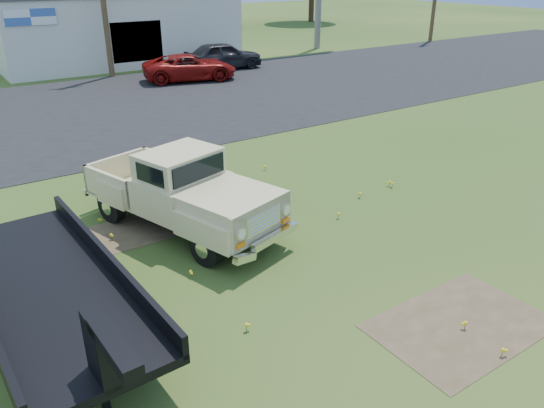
{
  "coord_description": "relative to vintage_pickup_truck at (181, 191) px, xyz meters",
  "views": [
    {
      "loc": [
        -5.33,
        -7.3,
        5.63
      ],
      "look_at": [
        0.33,
        1.0,
        1.08
      ],
      "focal_mm": 35.0,
      "sensor_mm": 36.0,
      "label": 1
    }
  ],
  "objects": [
    {
      "name": "dark_sedan",
      "position": [
        10.96,
        17.47,
        -0.18
      ],
      "size": [
        4.68,
        2.19,
        1.55
      ],
      "primitive_type": "imported",
      "rotation": [
        0.0,
        0.0,
        1.49
      ],
      "color": "black",
      "rests_on": "ground"
    },
    {
      "name": "commercial_building",
      "position": [
        6.81,
        24.0,
        1.15
      ],
      "size": [
        14.2,
        8.2,
        4.15
      ],
      "color": "beige",
      "rests_on": "ground"
    },
    {
      "name": "dirt_patch_a",
      "position": [
        2.31,
        -5.99,
        -0.95
      ],
      "size": [
        3.0,
        2.0,
        0.01
      ],
      "primitive_type": "cube",
      "color": "brown",
      "rests_on": "ground"
    },
    {
      "name": "vintage_pickup_truck",
      "position": [
        0.0,
        0.0,
        0.0
      ],
      "size": [
        3.45,
        5.61,
        1.9
      ],
      "primitive_type": null,
      "rotation": [
        0.0,
        0.0,
        0.29
      ],
      "color": "tan",
      "rests_on": "ground"
    },
    {
      "name": "dirt_patch_b",
      "position": [
        -1.19,
        0.51,
        -0.95
      ],
      "size": [
        2.2,
        1.6,
        0.01
      ],
      "primitive_type": "cube",
      "color": "brown",
      "rests_on": "ground"
    },
    {
      "name": "red_pickup",
      "position": [
        7.87,
        15.57,
        -0.28
      ],
      "size": [
        5.25,
        3.38,
        1.35
      ],
      "primitive_type": "imported",
      "rotation": [
        0.0,
        0.0,
        1.32
      ],
      "color": "maroon",
      "rests_on": "ground"
    },
    {
      "name": "ground",
      "position": [
        0.81,
        -2.99,
        -0.95
      ],
      "size": [
        140.0,
        140.0,
        0.0
      ],
      "primitive_type": "plane",
      "color": "#294A17",
      "rests_on": "ground"
    },
    {
      "name": "flatbed_trailer",
      "position": [
        -3.41,
        -2.08,
        -0.08
      ],
      "size": [
        2.37,
        6.48,
        1.75
      ],
      "primitive_type": null,
      "rotation": [
        0.0,
        0.0,
        0.04
      ],
      "color": "black",
      "rests_on": "ground"
    },
    {
      "name": "asphalt_lot",
      "position": [
        0.81,
        12.01,
        -0.95
      ],
      "size": [
        90.0,
        14.0,
        0.02
      ],
      "primitive_type": "cube",
      "color": "black",
      "rests_on": "ground"
    }
  ]
}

